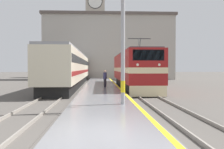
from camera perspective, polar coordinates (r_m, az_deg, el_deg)
name	(u,v)px	position (r m, az deg, el deg)	size (l,w,h in m)	color
ground_plane	(101,83)	(37.72, -2.51, -1.89)	(200.00, 200.00, 0.00)	#514C47
platform	(101,84)	(32.72, -2.45, -2.10)	(3.55, 140.00, 0.36)	slate
rail_track_near	(128,85)	(32.93, 3.42, -2.33)	(2.83, 140.00, 0.16)	#514C47
rail_track_far	(72,85)	(32.90, -8.72, -2.35)	(2.83, 140.00, 0.16)	#514C47
locomotive_train	(133,70)	(27.84, 4.57, 0.98)	(2.92, 17.54, 4.85)	black
passenger_train	(73,68)	(33.90, -8.55, 1.35)	(2.92, 31.74, 4.00)	black
catenary_mast	(126,34)	(13.50, 3.04, 8.88)	(2.70, 0.23, 7.03)	#9E9EA3
person_on_platform	(105,78)	(25.09, -1.53, -0.83)	(0.34, 0.34, 1.63)	#23232D
clock_tower	(95,22)	(64.02, -3.66, 11.33)	(5.51, 5.51, 24.59)	#ADA393
station_building	(109,47)	(50.60, -0.71, 5.99)	(24.76, 7.07, 12.34)	#A8A399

